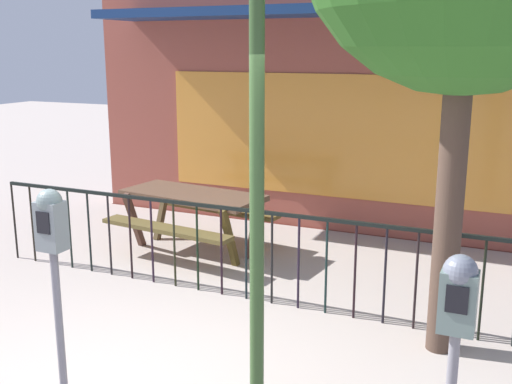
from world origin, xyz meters
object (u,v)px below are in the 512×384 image
Objects in this scene: street_lamp at (257,41)px; parking_meter_near at (53,243)px; picnic_table_left at (193,205)px; parking_meter_far at (456,322)px.

parking_meter_near is at bearing -155.93° from street_lamp.
parking_meter_near is (0.90, -3.45, 0.64)m from picnic_table_left.
parking_meter_far is at bearing -23.47° from street_lamp.
picnic_table_left is at bearing 104.70° from parking_meter_near.
street_lamp is at bearing -53.11° from picnic_table_left.
parking_meter_near is at bearing 179.37° from parking_meter_far.
street_lamp reaches higher than parking_meter_far.
street_lamp is at bearing 156.53° from parking_meter_far.
parking_meter_near is at bearing -75.30° from picnic_table_left.
street_lamp is at bearing 24.07° from parking_meter_near.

